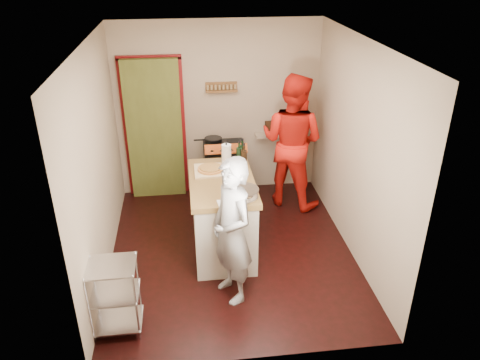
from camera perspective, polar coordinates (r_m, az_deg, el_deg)
name	(u,v)px	position (r m, az deg, el deg)	size (l,w,h in m)	color
floor	(232,251)	(6.03, -1.02, -8.60)	(3.50, 3.50, 0.00)	black
back_wall	(176,122)	(7.08, -7.86, 7.06)	(3.00, 0.44, 2.60)	tan
left_wall	(97,164)	(5.45, -17.01, 1.84)	(0.04, 3.50, 2.60)	tan
right_wall	(356,151)	(5.72, 14.01, 3.42)	(0.04, 3.50, 2.60)	tan
ceiling	(230,41)	(5.00, -1.27, 16.60)	(3.00, 3.50, 0.02)	white
stove	(224,171)	(7.03, -1.90, 1.14)	(0.60, 0.63, 1.00)	black
wire_shelving	(114,294)	(4.86, -15.06, -13.32)	(0.48, 0.40, 0.80)	silver
island	(223,214)	(5.80, -2.11, -4.15)	(0.77, 1.44, 1.29)	#B8AD9C
person_stripe	(232,232)	(4.89, -0.98, -6.34)	(0.60, 0.39, 1.65)	silver
person_red	(292,141)	(6.74, 6.33, 4.72)	(0.95, 0.74, 1.95)	red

